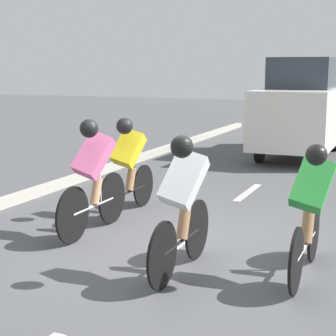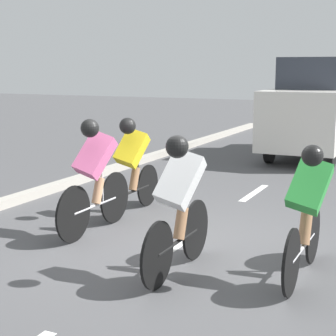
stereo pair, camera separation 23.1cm
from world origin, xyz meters
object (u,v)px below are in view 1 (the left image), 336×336
(cyclist_yellow, at_px, (128,163))
(cyclist_green, at_px, (310,208))
(cyclist_white, at_px, (183,201))
(cyclist_pink, at_px, (93,174))
(support_car, at_px, (302,108))

(cyclist_yellow, bearing_deg, cyclist_green, 151.85)
(cyclist_green, bearing_deg, cyclist_white, 19.23)
(cyclist_green, height_order, cyclist_yellow, cyclist_yellow)
(cyclist_green, relative_size, cyclist_pink, 0.99)
(cyclist_white, relative_size, cyclist_pink, 0.97)
(cyclist_white, relative_size, support_car, 0.40)
(support_car, bearing_deg, cyclist_yellow, 78.91)
(cyclist_green, xyz_separation_m, support_car, (1.54, -8.12, 0.42))
(cyclist_white, height_order, cyclist_yellow, cyclist_white)
(cyclist_pink, relative_size, cyclist_yellow, 1.03)
(cyclist_pink, distance_m, support_car, 7.76)
(cyclist_pink, bearing_deg, cyclist_yellow, -87.81)
(cyclist_yellow, xyz_separation_m, support_car, (-1.29, -6.61, 0.39))
(cyclist_green, distance_m, cyclist_yellow, 3.21)
(support_car, bearing_deg, cyclist_white, 92.23)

